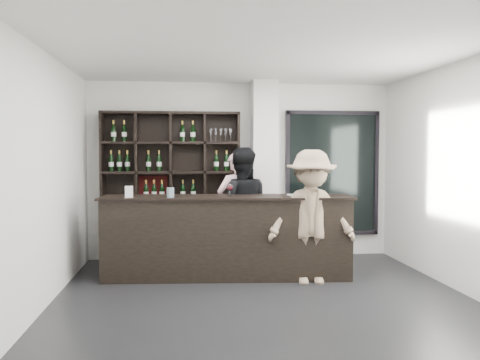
{
  "coord_description": "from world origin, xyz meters",
  "views": [
    {
      "loc": [
        -0.94,
        -5.66,
        1.76
      ],
      "look_at": [
        -0.19,
        1.1,
        1.38
      ],
      "focal_mm": 38.0,
      "sensor_mm": 36.0,
      "label": 1
    }
  ],
  "objects": [
    {
      "name": "tasting_counter",
      "position": [
        -0.35,
        1.35,
        0.58
      ],
      "size": [
        3.48,
        0.72,
        1.15
      ],
      "rotation": [
        0.0,
        0.0,
        -0.07
      ],
      "color": "black",
      "rests_on": "floor"
    },
    {
      "name": "taster_black",
      "position": [
        -0.1,
        1.85,
        0.91
      ],
      "size": [
        0.94,
        0.76,
        1.83
      ],
      "primitive_type": "imported",
      "rotation": [
        0.0,
        0.0,
        3.06
      ],
      "color": "black",
      "rests_on": "floor"
    },
    {
      "name": "card_stand",
      "position": [
        -1.68,
        1.26,
        1.23
      ],
      "size": [
        0.11,
        0.06,
        0.16
      ],
      "primitive_type": "cube",
      "rotation": [
        0.0,
        0.0,
        0.05
      ],
      "color": "white",
      "rests_on": "tasting_counter"
    },
    {
      "name": "spit_cup",
      "position": [
        -1.12,
        1.19,
        1.22
      ],
      "size": [
        0.13,
        0.13,
        0.14
      ],
      "primitive_type": "cylinder",
      "rotation": [
        0.0,
        0.0,
        0.31
      ],
      "color": "silver",
      "rests_on": "tasting_counter"
    },
    {
      "name": "customer",
      "position": [
        0.75,
        0.94,
        0.89
      ],
      "size": [
        1.2,
        0.75,
        1.79
      ],
      "primitive_type": "imported",
      "rotation": [
        0.0,
        0.0,
        -0.07
      ],
      "color": "#947B61",
      "rests_on": "floor"
    },
    {
      "name": "glass_panel",
      "position": [
        1.55,
        2.69,
        1.4
      ],
      "size": [
        1.6,
        0.08,
        2.1
      ],
      "color": "black",
      "rests_on": "floor"
    },
    {
      "name": "wine_shelf",
      "position": [
        -1.15,
        2.57,
        1.2
      ],
      "size": [
        2.2,
        0.35,
        2.4
      ],
      "primitive_type": null,
      "color": "black",
      "rests_on": "floor"
    },
    {
      "name": "napkin_stack",
      "position": [
        0.57,
        1.34,
        1.16
      ],
      "size": [
        0.12,
        0.12,
        0.02
      ],
      "primitive_type": "cube",
      "rotation": [
        0.0,
        0.0,
        0.18
      ],
      "color": "white",
      "rests_on": "tasting_counter"
    },
    {
      "name": "floor",
      "position": [
        0.0,
        0.0,
        -0.01
      ],
      "size": [
        5.0,
        5.5,
        0.01
      ],
      "primitive_type": "cube",
      "color": "black",
      "rests_on": "ground"
    },
    {
      "name": "structural_column",
      "position": [
        0.35,
        2.47,
        1.45
      ],
      "size": [
        0.4,
        0.4,
        2.9
      ],
      "primitive_type": "cube",
      "color": "silver",
      "rests_on": "floor"
    },
    {
      "name": "taster_pink",
      "position": [
        -0.15,
        2.01,
        0.89
      ],
      "size": [
        0.76,
        0.65,
        1.77
      ],
      "primitive_type": "imported",
      "rotation": [
        0.0,
        0.0,
        3.56
      ],
      "color": "#FFC8CA",
      "rests_on": "floor"
    },
    {
      "name": "wine_glass",
      "position": [
        -0.32,
        1.24,
        1.25
      ],
      "size": [
        0.11,
        0.11,
        0.2
      ],
      "primitive_type": null,
      "rotation": [
        0.0,
        0.0,
        -0.43
      ],
      "color": "white",
      "rests_on": "tasting_counter"
    }
  ]
}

